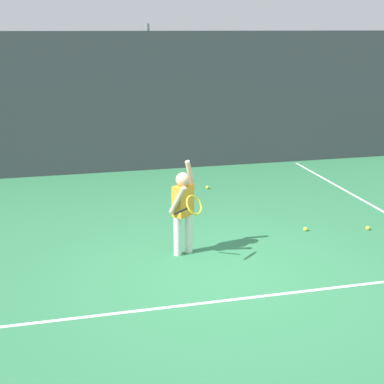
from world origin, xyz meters
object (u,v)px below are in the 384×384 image
at_px(tennis_ball_2, 305,229).
at_px(tennis_ball_3, 368,228).
at_px(tennis_player, 184,206).
at_px(tennis_ball_1, 207,187).

xyz_separation_m(tennis_ball_2, tennis_ball_3, (0.99, -0.20, 0.00)).
xyz_separation_m(tennis_player, tennis_ball_3, (3.09, 0.25, -0.69)).
bearing_deg(tennis_player, tennis_ball_1, 30.16).
height_order(tennis_ball_2, tennis_ball_3, same).
distance_m(tennis_player, tennis_ball_2, 2.26).
bearing_deg(tennis_ball_1, tennis_ball_2, -71.40).
height_order(tennis_player, tennis_ball_2, tennis_player).
xyz_separation_m(tennis_ball_1, tennis_ball_3, (1.89, -2.88, 0.00)).
bearing_deg(tennis_player, tennis_ball_3, -34.28).
height_order(tennis_ball_1, tennis_ball_2, same).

